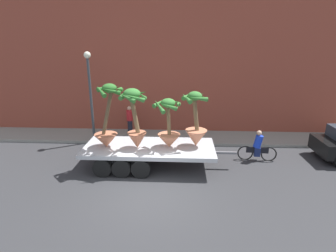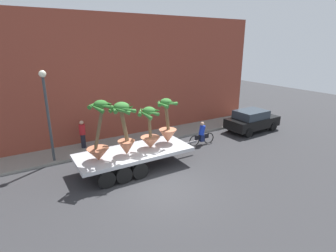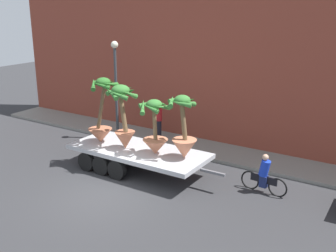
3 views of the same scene
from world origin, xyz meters
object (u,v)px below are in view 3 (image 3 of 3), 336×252
object	(u,v)px
potted_palm_rear	(101,119)
pedestrian_near_gate	(159,120)
flatbed_trailer	(134,153)
cyclist	(264,176)
potted_palm_front	(123,117)
potted_palm_middle	(155,132)
street_lamp	(116,77)
potted_palm_extra	(184,134)

from	to	relation	value
potted_palm_rear	pedestrian_near_gate	world-z (taller)	potted_palm_rear
flatbed_trailer	cyclist	size ratio (longest dim) A/B	3.74
potted_palm_front	pedestrian_near_gate	size ratio (longest dim) A/B	1.56
flatbed_trailer	potted_palm_middle	world-z (taller)	potted_palm_middle
potted_palm_rear	potted_palm_middle	world-z (taller)	potted_palm_rear
potted_palm_front	street_lamp	xyz separation A→B (m)	(-2.91, 3.10, 0.92)
potted_palm_middle	cyclist	bearing A→B (deg)	12.95
pedestrian_near_gate	street_lamp	bearing A→B (deg)	-150.69
potted_palm_rear	cyclist	distance (m)	7.11
potted_palm_rear	street_lamp	distance (m)	3.68
potted_palm_rear	pedestrian_near_gate	size ratio (longest dim) A/B	1.67
potted_palm_middle	potted_palm_extra	world-z (taller)	potted_palm_extra
potted_palm_extra	street_lamp	world-z (taller)	street_lamp
potted_palm_extra	pedestrian_near_gate	size ratio (longest dim) A/B	1.46
cyclist	street_lamp	xyz separation A→B (m)	(-8.57, 1.98, 2.56)
potted_palm_middle	street_lamp	distance (m)	5.44
potted_palm_rear	potted_palm_extra	bearing A→B (deg)	4.87
flatbed_trailer	potted_palm_extra	xyz separation A→B (m)	(2.31, 0.15, 1.18)
potted_palm_extra	street_lamp	distance (m)	6.31
flatbed_trailer	potted_palm_extra	size ratio (longest dim) A/B	2.76
potted_palm_front	flatbed_trailer	bearing A→B (deg)	36.48
potted_palm_middle	potted_palm_extra	size ratio (longest dim) A/B	0.89
flatbed_trailer	potted_palm_middle	size ratio (longest dim) A/B	3.09
potted_palm_front	pedestrian_near_gate	world-z (taller)	potted_palm_front
potted_palm_extra	pedestrian_near_gate	world-z (taller)	potted_palm_extra
street_lamp	potted_palm_middle	bearing A→B (deg)	-34.06
pedestrian_near_gate	street_lamp	size ratio (longest dim) A/B	0.35
potted_palm_middle	potted_palm_rear	bearing A→B (deg)	-177.81
potted_palm_front	potted_palm_extra	size ratio (longest dim) A/B	1.07
cyclist	street_lamp	distance (m)	9.16
cyclist	flatbed_trailer	bearing A→B (deg)	-170.52
pedestrian_near_gate	flatbed_trailer	bearing A→B (deg)	-70.72
potted_palm_extra	cyclist	bearing A→B (deg)	13.76
potted_palm_rear	potted_palm_front	size ratio (longest dim) A/B	1.07
flatbed_trailer	cyclist	bearing A→B (deg)	9.48
potted_palm_front	cyclist	world-z (taller)	potted_palm_front
pedestrian_near_gate	potted_palm_front	bearing A→B (deg)	-75.73
pedestrian_near_gate	street_lamp	distance (m)	3.06
potted_palm_front	pedestrian_near_gate	distance (m)	4.47
potted_palm_rear	street_lamp	size ratio (longest dim) A/B	0.59
street_lamp	potted_palm_rear	bearing A→B (deg)	-61.18
cyclist	street_lamp	bearing A→B (deg)	166.99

